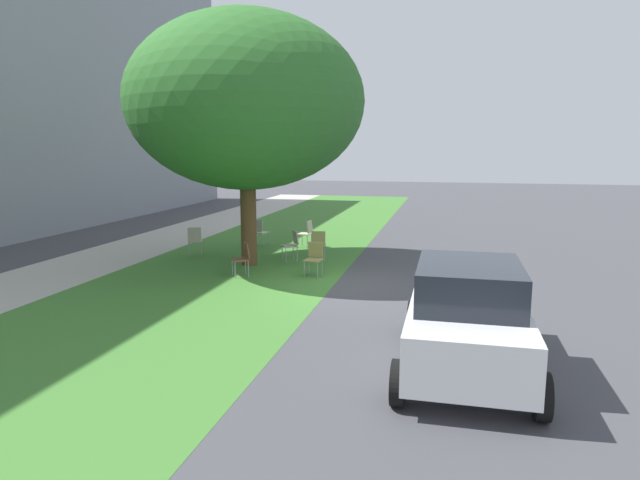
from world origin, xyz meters
TOP-DOWN VIEW (x-y plane):
  - ground at (0.00, 0.00)m, footprint 80.00×80.00m
  - grass_verge at (0.00, 3.20)m, footprint 48.00×6.00m
  - sidewalk_strip at (0.00, 7.60)m, footprint 48.00×2.80m
  - street_tree at (1.78, 3.01)m, footprint 6.39×6.39m
  - chair_0 at (0.81, 0.88)m, footprint 0.47×0.47m
  - chair_1 at (2.78, 1.24)m, footprint 0.50×0.49m
  - chair_2 at (4.69, 3.73)m, footprint 0.52×0.52m
  - chair_3 at (0.42, 2.68)m, footprint 0.57×0.58m
  - chair_4 at (2.63, 5.08)m, footprint 0.55×0.54m
  - chair_5 at (4.80, 2.13)m, footprint 0.47×0.48m
  - chair_6 at (2.58, 1.99)m, footprint 0.58×0.58m
  - parked_car at (-4.51, -2.75)m, footprint 3.70×1.92m

SIDE VIEW (x-z plane):
  - ground at x=0.00m, z-range 0.00..0.00m
  - grass_verge at x=0.00m, z-range 0.00..0.01m
  - sidewalk_strip at x=0.00m, z-range 0.00..0.01m
  - chair_0 at x=0.81m, z-range 0.08..0.96m
  - chair_1 at x=2.78m, z-range 0.08..0.96m
  - chair_2 at x=4.69m, z-range 0.08..0.96m
  - chair_3 at x=0.42m, z-range 0.08..0.96m
  - chair_4 at x=2.63m, z-range 0.08..0.96m
  - chair_5 at x=4.80m, z-range 0.08..0.96m
  - chair_6 at x=2.58m, z-range 0.08..0.96m
  - parked_car at x=-4.51m, z-range 0.01..1.66m
  - street_tree at x=1.78m, z-range 1.05..7.90m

